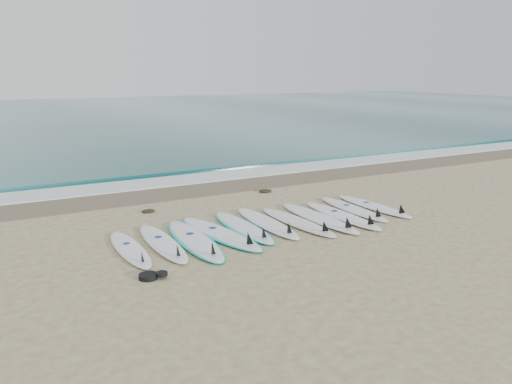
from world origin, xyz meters
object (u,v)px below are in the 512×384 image
surfboard_0 (131,249)px  surfboard_5 (268,223)px  leash_coil (151,276)px  surfboard_10 (375,206)px

surfboard_0 → surfboard_5: surfboard_5 is taller
surfboard_0 → leash_coil: (-0.03, -1.42, -0.00)m
surfboard_0 → surfboard_5: size_ratio=0.87×
surfboard_5 → surfboard_10: (3.09, -0.04, -0.00)m
surfboard_5 → leash_coil: 3.57m
surfboard_0 → surfboard_10: bearing=1.2°
surfboard_5 → leash_coil: size_ratio=5.87×
surfboard_0 → surfboard_10: size_ratio=0.92×
surfboard_0 → surfboard_10: surfboard_10 is taller
surfboard_0 → surfboard_5: (3.14, 0.21, 0.01)m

